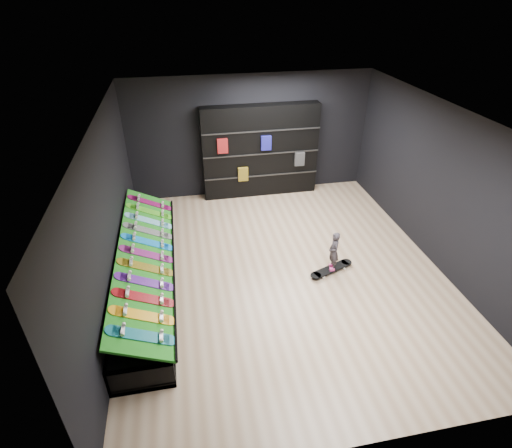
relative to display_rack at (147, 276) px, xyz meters
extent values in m
cube|color=tan|center=(2.55, 0.00, -0.25)|extent=(6.00, 7.00, 0.01)
cube|color=white|center=(2.55, 0.00, 2.75)|extent=(6.00, 7.00, 0.01)
cube|color=black|center=(2.55, 3.50, 1.25)|extent=(6.00, 0.02, 3.00)
cube|color=black|center=(2.55, -3.50, 1.25)|extent=(6.00, 0.02, 3.00)
cube|color=black|center=(-0.45, 0.00, 1.25)|extent=(0.02, 7.00, 3.00)
cube|color=black|center=(5.55, 0.00, 1.25)|extent=(0.02, 7.00, 3.00)
cube|color=#146A10|center=(0.05, 0.00, 0.46)|extent=(0.92, 4.50, 0.46)
cube|color=black|center=(2.77, 3.32, 0.91)|extent=(2.89, 0.34, 2.32)
imported|color=black|center=(3.45, -0.22, 0.08)|extent=(0.14, 0.19, 0.48)
camera|label=1|loc=(0.86, -5.92, 4.61)|focal=28.00mm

